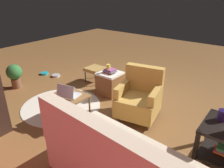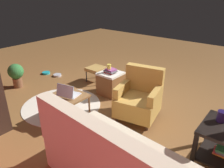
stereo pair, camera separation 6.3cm
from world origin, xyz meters
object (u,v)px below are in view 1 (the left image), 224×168
laptop_desk (70,98)px  pet_bowl_steel (56,76)px  wicker_hamper (110,83)px  book_stack_hamper (110,71)px  armchair (139,98)px  potted_plant (14,74)px  yellow_mug (108,67)px  couch (125,168)px  tv_remote (108,70)px  pet_bowl_teal (44,73)px  laptop (68,93)px  small_vase (222,115)px  ottoman (95,69)px

laptop_desk → pet_bowl_steel: laptop_desk is taller
wicker_hamper → book_stack_hamper: size_ratio=1.90×
armchair → potted_plant: bearing=13.5°
yellow_mug → laptop_desk: bearing=96.6°
couch → laptop_desk: size_ratio=3.49×
couch → tv_remote: couch is taller
pet_bowl_teal → laptop_desk: bearing=155.0°
laptop_desk → book_stack_hamper: 1.20m
laptop_desk → book_stack_hamper: book_stack_hamper is taller
laptop → wicker_hamper: (0.12, -1.23, -0.29)m
small_vase → book_stack_hamper: (2.26, -0.57, -0.10)m
tv_remote → pet_bowl_teal: 2.03m
small_vase → ottoman: small_vase is taller
laptop_desk → pet_bowl_teal: 2.43m
armchair → pet_bowl_teal: bearing=-4.0°
couch → laptop_desk: (1.52, -0.61, 0.10)m
laptop_desk → laptop: 0.11m
yellow_mug → tv_remote: (0.07, -0.09, -0.12)m
book_stack_hamper → pet_bowl_teal: bearing=4.8°
yellow_mug → laptop: bearing=96.8°
small_vase → laptop_desk: size_ratio=0.25×
laptop_desk → tv_remote: 1.29m
tv_remote → laptop: bearing=79.6°
laptop → pet_bowl_teal: laptop is taller
couch → wicker_hamper: couch is taller
couch → pet_bowl_steel: couch is taller
laptop → pet_bowl_teal: size_ratio=1.83×
potted_plant → small_vase: bearing=-173.2°
potted_plant → pet_bowl_teal: bearing=-77.5°
armchair → ottoman: size_ratio=2.17×
book_stack_hamper → ottoman: book_stack_hamper is taller
couch → armchair: bearing=-64.3°
couch → book_stack_hamper: size_ratio=7.73×
yellow_mug → ottoman: 0.78m
couch → pet_bowl_steel: (3.33, -1.71, -0.30)m
pet_bowl_steel → tv_remote: bearing=-173.8°
armchair → tv_remote: 1.16m
armchair → laptop: armchair is taller
couch → laptop_desk: 1.64m
armchair → laptop: bearing=45.4°
yellow_mug → pet_bowl_steel: size_ratio=0.50×
couch → small_vase: size_ratio=13.73×
armchair → yellow_mug: bearing=-21.0°
yellow_mug → potted_plant: size_ratio=0.18×
couch → pet_bowl_steel: size_ratio=9.77×
wicker_hamper → potted_plant: (1.86, 1.07, 0.09)m
laptop_desk → potted_plant: (1.98, -0.13, -0.09)m
potted_plant → ottoman: bearing=-131.1°
pet_bowl_teal → couch: bearing=156.3°
laptop → pet_bowl_steel: laptop is taller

